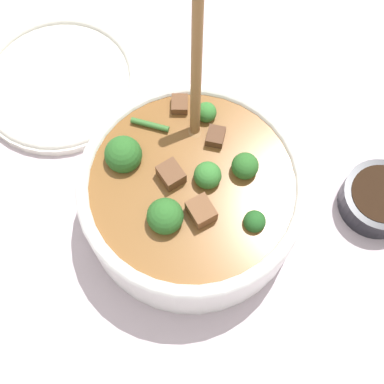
{
  "coord_description": "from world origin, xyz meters",
  "views": [
    {
      "loc": [
        -0.24,
        0.06,
        0.65
      ],
      "look_at": [
        0.0,
        0.0,
        0.06
      ],
      "focal_mm": 50.0,
      "sensor_mm": 36.0,
      "label": 1
    }
  ],
  "objects": [
    {
      "name": "condiment_bowl",
      "position": [
        -0.05,
        -0.23,
        0.02
      ],
      "size": [
        0.1,
        0.1,
        0.04
      ],
      "color": "black",
      "rests_on": "ground_plane"
    },
    {
      "name": "empty_plate",
      "position": [
        0.23,
        0.13,
        0.01
      ],
      "size": [
        0.23,
        0.23,
        0.02
      ],
      "color": "silver",
      "rests_on": "ground_plane"
    },
    {
      "name": "stew_bowl",
      "position": [
        0.0,
        0.0,
        0.05
      ],
      "size": [
        0.27,
        0.27,
        0.27
      ],
      "color": "white",
      "rests_on": "ground_plane"
    },
    {
      "name": "ground_plane",
      "position": [
        0.0,
        0.0,
        0.0
      ],
      "size": [
        4.0,
        4.0,
        0.0
      ],
      "primitive_type": "plane",
      "color": "silver"
    }
  ]
}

